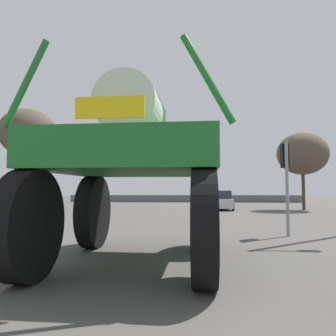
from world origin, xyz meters
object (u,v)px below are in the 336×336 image
Objects in this scene: sedan_ahead at (220,201)px; traffic_signal_near_left at (28,158)px; oversize_sprayer at (135,168)px; traffic_signal_near_right at (285,167)px; bare_tree_right at (302,154)px; bare_tree_left at (28,133)px.

sedan_ahead is 1.07× the size of traffic_signal_near_left.
oversize_sprayer is 1.63× the size of traffic_signal_near_right.
bare_tree_right is (14.76, 14.59, 1.63)m from traffic_signal_near_left.
oversize_sprayer reaches higher than sedan_ahead.
oversize_sprayer is 21.70m from bare_tree_right.
oversize_sprayer is 19.47m from sedan_ahead.
traffic_signal_near_right is at bearing -109.82° from bare_tree_right.
bare_tree_right is at bearing 70.18° from traffic_signal_near_right.
bare_tree_left is 20.44m from bare_tree_right.
bare_tree_right is (6.48, 0.09, 3.70)m from sedan_ahead.
traffic_signal_near_right is 0.54× the size of bare_tree_right.
traffic_signal_near_left is 0.63× the size of bare_tree_right.
bare_tree_right reaches higher than sedan_ahead.
sedan_ahead is (3.29, 19.15, -1.37)m from oversize_sprayer.
oversize_sprayer is 0.89× the size of bare_tree_right.
bare_tree_right is at bearing -88.96° from sedan_ahead.
bare_tree_right is (19.62, 5.63, -0.94)m from bare_tree_left.
sedan_ahead is at bearing -179.19° from bare_tree_right.
sedan_ahead is 16.82m from traffic_signal_near_left.
sedan_ahead is 1.24× the size of traffic_signal_near_right.
sedan_ahead is at bearing -8.70° from oversize_sprayer.
traffic_signal_near_right is at bearing -174.93° from sedan_ahead.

